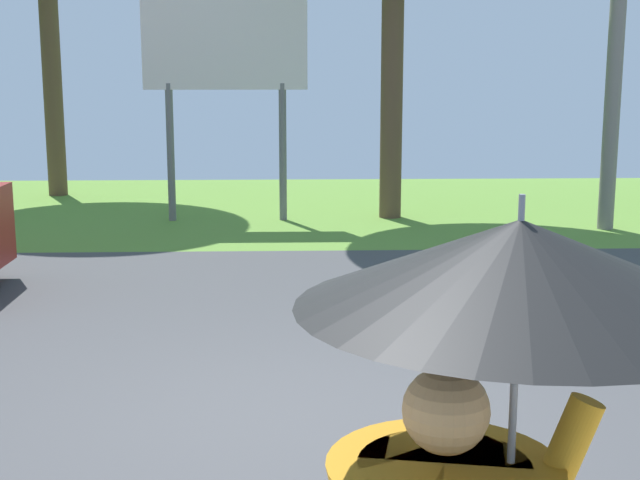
# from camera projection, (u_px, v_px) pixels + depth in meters

# --- Properties ---
(ground_plane) EXTENTS (40.00, 22.00, 0.20)m
(ground_plane) POSITION_uv_depth(u_px,v_px,m) (300.00, 315.00, 9.19)
(ground_plane) COLOR #424244
(utility_pole) EXTENTS (1.80, 0.24, 6.31)m
(utility_pole) POSITION_uv_depth(u_px,v_px,m) (618.00, 7.00, 13.24)
(utility_pole) COLOR gray
(utility_pole) RESTS_ON ground_plane
(roadside_billboard) EXTENTS (2.60, 0.12, 3.50)m
(roadside_billboard) POSITION_uv_depth(u_px,v_px,m) (225.00, 61.00, 14.18)
(roadside_billboard) COLOR slate
(roadside_billboard) RESTS_ON ground_plane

